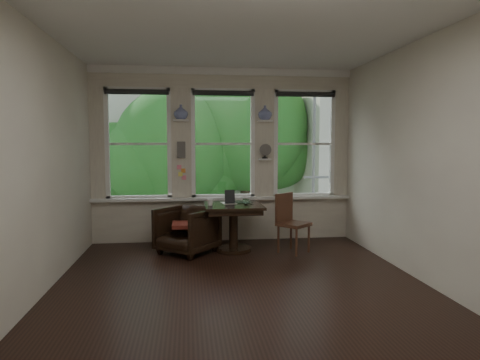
{
  "coord_description": "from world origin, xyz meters",
  "views": [
    {
      "loc": [
        -0.62,
        -5.24,
        1.71
      ],
      "look_at": [
        0.13,
        0.9,
        1.18
      ],
      "focal_mm": 32.0,
      "sensor_mm": 36.0,
      "label": 1
    }
  ],
  "objects": [
    {
      "name": "wall_left",
      "position": [
        -2.25,
        0.0,
        1.5
      ],
      "size": [
        0.0,
        4.5,
        4.5
      ],
      "primitive_type": "plane",
      "rotation": [
        1.57,
        0.0,
        1.57
      ],
      "color": "beige",
      "rests_on": "ground"
    },
    {
      "name": "tablet",
      "position": [
        0.04,
        1.5,
        0.86
      ],
      "size": [
        0.16,
        0.08,
        0.22
      ],
      "primitive_type": "cube",
      "rotation": [
        -0.26,
        0.0,
        0.03
      ],
      "color": "black",
      "rests_on": "table"
    },
    {
      "name": "intercom",
      "position": [
        -0.72,
        2.18,
        1.6
      ],
      "size": [
        0.14,
        0.06,
        0.28
      ],
      "primitive_type": "cube",
      "color": "#59544F",
      "rests_on": "ground"
    },
    {
      "name": "ground",
      "position": [
        0.0,
        0.0,
        0.0
      ],
      "size": [
        4.5,
        4.5,
        0.0
      ],
      "primitive_type": "plane",
      "color": "black",
      "rests_on": "ground"
    },
    {
      "name": "drinking_glass",
      "position": [
        0.28,
        1.34,
        0.8
      ],
      "size": [
        0.13,
        0.13,
        0.09
      ],
      "primitive_type": "imported",
      "rotation": [
        0.0,
        0.0,
        0.15
      ],
      "color": "white",
      "rests_on": "table"
    },
    {
      "name": "shelf_right",
      "position": [
        0.72,
        2.15,
        2.1
      ],
      "size": [
        0.26,
        0.16,
        0.03
      ],
      "primitive_type": "cube",
      "color": "white",
      "rests_on": "ground"
    },
    {
      "name": "vase_left",
      "position": [
        -0.72,
        2.15,
        2.24
      ],
      "size": [
        0.24,
        0.24,
        0.25
      ],
      "primitive_type": "imported",
      "color": "silver",
      "rests_on": "shelf_left"
    },
    {
      "name": "armchair_left",
      "position": [
        -0.64,
        1.37,
        0.36
      ],
      "size": [
        1.11,
        1.11,
        0.73
      ],
      "primitive_type": "imported",
      "rotation": [
        0.0,
        0.0,
        -0.7
      ],
      "color": "black",
      "rests_on": "ground"
    },
    {
      "name": "mug",
      "position": [
        -0.28,
        1.33,
        0.8
      ],
      "size": [
        0.14,
        0.14,
        0.1
      ],
      "primitive_type": "imported",
      "rotation": [
        0.0,
        0.0,
        0.34
      ],
      "color": "white",
      "rests_on": "table"
    },
    {
      "name": "table",
      "position": [
        0.09,
        1.41,
        0.38
      ],
      "size": [
        0.9,
        0.9,
        0.75
      ],
      "primitive_type": null,
      "color": "black",
      "rests_on": "ground"
    },
    {
      "name": "cushion_red",
      "position": [
        -0.64,
        1.37,
        0.45
      ],
      "size": [
        0.45,
        0.45,
        0.06
      ],
      "primitive_type": "cube",
      "color": "maroon",
      "rests_on": "armchair_left"
    },
    {
      "name": "desk_fan",
      "position": [
        0.72,
        2.13,
        1.53
      ],
      "size": [
        0.2,
        0.2,
        0.24
      ],
      "primitive_type": null,
      "color": "#59544F",
      "rests_on": "ground"
    },
    {
      "name": "side_chair_right",
      "position": [
        1.02,
        1.2,
        0.46
      ],
      "size": [
        0.59,
        0.59,
        0.92
      ],
      "primitive_type": null,
      "rotation": [
        0.0,
        0.0,
        0.71
      ],
      "color": "#432418",
      "rests_on": "ground"
    },
    {
      "name": "wall_back",
      "position": [
        0.0,
        2.25,
        1.5
      ],
      "size": [
        4.5,
        0.0,
        4.5
      ],
      "primitive_type": "plane",
      "rotation": [
        1.57,
        0.0,
        0.0
      ],
      "color": "beige",
      "rests_on": "ground"
    },
    {
      "name": "laptop",
      "position": [
        0.27,
        1.45,
        0.76
      ],
      "size": [
        0.34,
        0.27,
        0.02
      ],
      "primitive_type": "imported",
      "rotation": [
        0.0,
        0.0,
        -0.28
      ],
      "color": "black",
      "rests_on": "table"
    },
    {
      "name": "window_right",
      "position": [
        1.45,
        2.25,
        1.7
      ],
      "size": [
        1.1,
        0.12,
        1.9
      ],
      "primitive_type": null,
      "color": "white",
      "rests_on": "ground"
    },
    {
      "name": "wall_right",
      "position": [
        2.25,
        0.0,
        1.5
      ],
      "size": [
        0.0,
        4.5,
        4.5
      ],
      "primitive_type": "plane",
      "rotation": [
        1.57,
        0.0,
        -1.57
      ],
      "color": "beige",
      "rests_on": "ground"
    },
    {
      "name": "shelf_left",
      "position": [
        -0.72,
        2.15,
        2.1
      ],
      "size": [
        0.26,
        0.16,
        0.03
      ],
      "primitive_type": "cube",
      "color": "white",
      "rests_on": "ground"
    },
    {
      "name": "window_left",
      "position": [
        -1.45,
        2.25,
        1.7
      ],
      "size": [
        1.1,
        0.12,
        1.9
      ],
      "primitive_type": null,
      "color": "white",
      "rests_on": "ground"
    },
    {
      "name": "sticky_notes",
      "position": [
        -0.72,
        2.19,
        1.25
      ],
      "size": [
        0.16,
        0.01,
        0.24
      ],
      "primitive_type": null,
      "color": "pink",
      "rests_on": "ground"
    },
    {
      "name": "wall_front",
      "position": [
        0.0,
        -2.25,
        1.5
      ],
      "size": [
        4.5,
        0.0,
        4.5
      ],
      "primitive_type": "plane",
      "rotation": [
        -1.57,
        0.0,
        0.0
      ],
      "color": "beige",
      "rests_on": "ground"
    },
    {
      "name": "window_center",
      "position": [
        0.0,
        2.25,
        1.7
      ],
      "size": [
        1.1,
        0.12,
        1.9
      ],
      "primitive_type": null,
      "color": "white",
      "rests_on": "ground"
    },
    {
      "name": "ceiling",
      "position": [
        0.0,
        0.0,
        3.0
      ],
      "size": [
        4.5,
        4.5,
        0.0
      ],
      "primitive_type": "plane",
      "rotation": [
        3.14,
        0.0,
        0.0
      ],
      "color": "silver",
      "rests_on": "ground"
    },
    {
      "name": "papers",
      "position": [
        0.03,
        1.56,
        0.75
      ],
      "size": [
        0.26,
        0.33,
        0.0
      ],
      "primitive_type": "cube",
      "rotation": [
        0.0,
        0.0,
        0.14
      ],
      "color": "silver",
      "rests_on": "table"
    },
    {
      "name": "vase_right",
      "position": [
        0.72,
        2.15,
        2.24
      ],
      "size": [
        0.24,
        0.24,
        0.25
      ],
      "primitive_type": "imported",
      "color": "silver",
      "rests_on": "shelf_right"
    }
  ]
}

